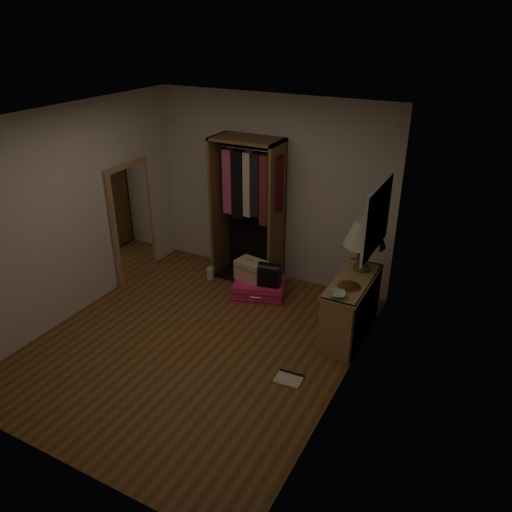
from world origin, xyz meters
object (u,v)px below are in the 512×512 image
at_px(open_wardrobe, 251,198).
at_px(train_case, 251,270).
at_px(floor_mirror, 132,222).
at_px(white_jug, 210,273).
at_px(black_bag, 269,274).
at_px(console_bookshelf, 351,305).
at_px(pink_suitcase, 259,288).
at_px(table_lamp, 365,234).

distance_m(open_wardrobe, train_case, 0.99).
relative_size(floor_mirror, white_jug, 8.84).
height_order(black_bag, white_jug, black_bag).
distance_m(console_bookshelf, train_case, 1.56).
relative_size(train_case, white_jug, 2.32).
height_order(train_case, white_jug, train_case).
distance_m(console_bookshelf, black_bag, 1.26).
xyz_separation_m(floor_mirror, pink_suitcase, (1.85, 0.33, -0.74)).
xyz_separation_m(console_bookshelf, floor_mirror, (-3.24, -0.04, 0.46)).
bearing_deg(white_jug, table_lamp, -2.87).
distance_m(black_bag, table_lamp, 1.49).
bearing_deg(floor_mirror, train_case, 11.68).
distance_m(open_wardrobe, table_lamp, 1.81).
bearing_deg(white_jug, pink_suitcase, -6.87).
relative_size(pink_suitcase, white_jug, 4.22).
height_order(console_bookshelf, pink_suitcase, console_bookshelf).
xyz_separation_m(console_bookshelf, open_wardrobe, (-1.75, 0.73, 0.82)).
distance_m(floor_mirror, table_lamp, 3.28).
xyz_separation_m(table_lamp, white_jug, (-2.25, 0.11, -1.12)).
relative_size(black_bag, table_lamp, 0.53).
relative_size(pink_suitcase, black_bag, 2.48).
bearing_deg(pink_suitcase, white_jug, 155.10).
bearing_deg(open_wardrobe, table_lamp, -14.52).
xyz_separation_m(open_wardrobe, black_bag, (0.52, -0.45, -0.84)).
relative_size(console_bookshelf, black_bag, 3.43).
xyz_separation_m(floor_mirror, table_lamp, (3.24, 0.32, 0.35)).
distance_m(pink_suitcase, white_jug, 0.86).
relative_size(console_bookshelf, table_lamp, 1.81).
height_order(floor_mirror, pink_suitcase, floor_mirror).
bearing_deg(white_jug, floor_mirror, -156.64).
xyz_separation_m(console_bookshelf, train_case, (-1.53, 0.31, -0.04)).
height_order(open_wardrobe, train_case, open_wardrobe).
xyz_separation_m(open_wardrobe, table_lamp, (1.75, -0.45, -0.01)).
bearing_deg(pink_suitcase, table_lamp, -18.41).
height_order(floor_mirror, table_lamp, floor_mirror).
relative_size(console_bookshelf, white_jug, 5.82).
bearing_deg(table_lamp, black_bag, 179.65).
distance_m(open_wardrobe, white_jug, 1.28).
bearing_deg(pink_suitcase, console_bookshelf, -29.69).
height_order(open_wardrobe, black_bag, open_wardrobe).
xyz_separation_m(pink_suitcase, black_bag, (0.16, -0.00, 0.27)).
bearing_deg(console_bookshelf, train_case, 168.36).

